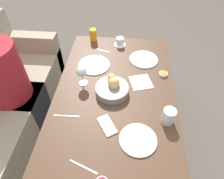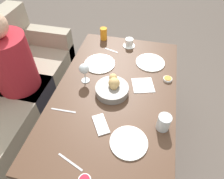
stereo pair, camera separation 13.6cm
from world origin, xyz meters
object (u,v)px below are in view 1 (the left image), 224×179
at_px(jam_bowl_honey, 163,74).
at_px(cell_phone, 107,125).
at_px(plate_far_center, 94,65).
at_px(juice_glass, 93,35).
at_px(spoon_coffee, 103,51).
at_px(plate_near_right, 144,59).
at_px(napkin, 141,82).
at_px(fork_silver, 84,167).
at_px(knife_silver, 66,116).
at_px(bread_basket, 112,88).
at_px(plate_near_left, 138,140).
at_px(water_tumbler, 169,116).
at_px(seated_person, 10,91).
at_px(wine_glass, 82,72).
at_px(coffee_cup, 120,42).

distance_m(jam_bowl_honey, cell_phone, 0.63).
bearing_deg(plate_far_center, juice_glass, 9.29).
bearing_deg(jam_bowl_honey, spoon_coffee, 61.32).
xyz_separation_m(plate_near_right, napkin, (-0.28, 0.03, -0.00)).
height_order(fork_silver, knife_silver, same).
height_order(bread_basket, spoon_coffee, bread_basket).
height_order(plate_near_left, water_tumbler, water_tumbler).
distance_m(knife_silver, cell_phone, 0.27).
bearing_deg(napkin, knife_silver, 126.06).
relative_size(plate_near_left, spoon_coffee, 1.77).
distance_m(seated_person, juice_glass, 0.91).
bearing_deg(plate_far_center, plate_near_left, -151.39).
xyz_separation_m(wine_glass, napkin, (0.05, -0.43, -0.11)).
height_order(jam_bowl_honey, fork_silver, jam_bowl_honey).
relative_size(bread_basket, juice_glass, 2.10).
relative_size(plate_near_right, wine_glass, 1.52).
height_order(plate_near_right, napkin, plate_near_right).
bearing_deg(jam_bowl_honey, napkin, 119.34).
height_order(plate_near_left, spoon_coffee, plate_near_left).
bearing_deg(coffee_cup, wine_glass, 154.61).
bearing_deg(fork_silver, cell_phone, -20.15).
bearing_deg(spoon_coffee, knife_silver, 167.85).
distance_m(jam_bowl_honey, knife_silver, 0.79).
xyz_separation_m(plate_near_left, plate_near_right, (0.76, -0.05, 0.00)).
bearing_deg(plate_near_right, plate_near_left, 176.22).
relative_size(jam_bowl_honey, fork_silver, 0.41).
xyz_separation_m(plate_far_center, coffee_cup, (0.31, -0.20, 0.03)).
relative_size(spoon_coffee, napkin, 0.65).
height_order(wine_glass, cell_phone, wine_glass).
xyz_separation_m(seated_person, bread_basket, (-0.17, -0.93, 0.30)).
bearing_deg(juice_glass, knife_silver, 177.17).
height_order(coffee_cup, knife_silver, coffee_cup).
distance_m(juice_glass, water_tumbler, 1.06).
distance_m(plate_near_left, juice_glass, 1.10).
xyz_separation_m(water_tumbler, spoon_coffee, (0.71, 0.49, -0.05)).
height_order(coffee_cup, jam_bowl_honey, coffee_cup).
bearing_deg(cell_phone, plate_far_center, 16.17).
height_order(water_tumbler, fork_silver, water_tumbler).
xyz_separation_m(coffee_cup, cell_phone, (-0.88, 0.03, -0.03)).
relative_size(fork_silver, spoon_coffee, 1.30).
xyz_separation_m(wine_glass, jam_bowl_honey, (0.14, -0.60, -0.10)).
xyz_separation_m(juice_glass, coffee_cup, (-0.06, -0.26, -0.02)).
relative_size(juice_glass, knife_silver, 0.66).
relative_size(seated_person, wine_glass, 7.50).
xyz_separation_m(bread_basket, spoon_coffee, (0.49, 0.12, -0.04)).
xyz_separation_m(water_tumbler, wine_glass, (0.29, 0.59, 0.06)).
bearing_deg(water_tumbler, knife_silver, 91.41).
bearing_deg(seated_person, cell_phone, -116.06).
xyz_separation_m(plate_far_center, jam_bowl_honey, (-0.07, -0.55, 0.01)).
xyz_separation_m(bread_basket, fork_silver, (-0.55, 0.11, -0.04)).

